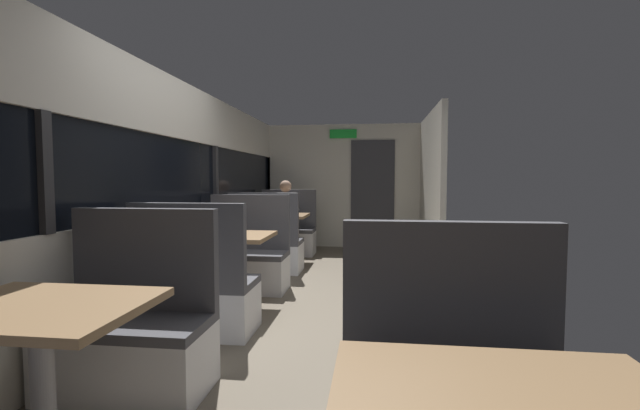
{
  "coord_description": "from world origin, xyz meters",
  "views": [
    {
      "loc": [
        0.55,
        -3.74,
        1.29
      ],
      "look_at": [
        -0.1,
        1.43,
        0.96
      ],
      "focal_mm": 23.66,
      "sensor_mm": 36.0,
      "label": 1
    }
  ],
  "objects_px": {
    "bench_near_window_facing_entry": "(132,337)",
    "bench_far_window_facing_entry": "(287,235)",
    "dining_table_mid_window": "(225,244)",
    "bench_mid_window_facing_end": "(197,294)",
    "dining_table_near_window": "(40,327)",
    "coffee_cup_primary": "(223,228)",
    "dining_table_far_window": "(278,221)",
    "bench_far_window_facing_end": "(267,248)",
    "bench_mid_window_facing_entry": "(247,262)",
    "seated_passenger": "(286,223)",
    "bench_front_aisle_facing_entry": "(454,410)"
  },
  "relations": [
    {
      "from": "bench_near_window_facing_entry",
      "to": "bench_front_aisle_facing_entry",
      "type": "height_order",
      "value": "same"
    },
    {
      "from": "bench_near_window_facing_entry",
      "to": "dining_table_far_window",
      "type": "bearing_deg",
      "value": 90.0
    },
    {
      "from": "bench_mid_window_facing_entry",
      "to": "dining_table_far_window",
      "type": "distance_m",
      "value": 1.67
    },
    {
      "from": "bench_front_aisle_facing_entry",
      "to": "coffee_cup_primary",
      "type": "relative_size",
      "value": 12.22
    },
    {
      "from": "bench_mid_window_facing_end",
      "to": "bench_far_window_facing_entry",
      "type": "height_order",
      "value": "same"
    },
    {
      "from": "bench_far_window_facing_end",
      "to": "seated_passenger",
      "type": "distance_m",
      "value": 1.34
    },
    {
      "from": "dining_table_near_window",
      "to": "bench_mid_window_facing_entry",
      "type": "distance_m",
      "value": 3.06
    },
    {
      "from": "bench_mid_window_facing_end",
      "to": "coffee_cup_primary",
      "type": "relative_size",
      "value": 12.22
    },
    {
      "from": "bench_far_window_facing_entry",
      "to": "bench_far_window_facing_end",
      "type": "bearing_deg",
      "value": -90.0
    },
    {
      "from": "dining_table_near_window",
      "to": "bench_mid_window_facing_entry",
      "type": "height_order",
      "value": "bench_mid_window_facing_entry"
    },
    {
      "from": "bench_near_window_facing_entry",
      "to": "dining_table_mid_window",
      "type": "xyz_separation_m",
      "value": [
        0.0,
        1.64,
        0.31
      ]
    },
    {
      "from": "bench_mid_window_facing_entry",
      "to": "bench_front_aisle_facing_entry",
      "type": "height_order",
      "value": "same"
    },
    {
      "from": "bench_mid_window_facing_entry",
      "to": "coffee_cup_primary",
      "type": "distance_m",
      "value": 0.72
    },
    {
      "from": "dining_table_mid_window",
      "to": "bench_far_window_facing_entry",
      "type": "height_order",
      "value": "bench_far_window_facing_entry"
    },
    {
      "from": "coffee_cup_primary",
      "to": "seated_passenger",
      "type": "bearing_deg",
      "value": 88.38
    },
    {
      "from": "dining_table_near_window",
      "to": "bench_front_aisle_facing_entry",
      "type": "distance_m",
      "value": 1.82
    },
    {
      "from": "dining_table_mid_window",
      "to": "dining_table_far_window",
      "type": "height_order",
      "value": "same"
    },
    {
      "from": "bench_near_window_facing_entry",
      "to": "seated_passenger",
      "type": "relative_size",
      "value": 0.87
    },
    {
      "from": "seated_passenger",
      "to": "bench_near_window_facing_entry",
      "type": "bearing_deg",
      "value": -90.0
    },
    {
      "from": "bench_mid_window_facing_entry",
      "to": "coffee_cup_primary",
      "type": "height_order",
      "value": "bench_mid_window_facing_entry"
    },
    {
      "from": "bench_near_window_facing_entry",
      "to": "bench_far_window_facing_end",
      "type": "bearing_deg",
      "value": 90.0
    },
    {
      "from": "dining_table_near_window",
      "to": "bench_near_window_facing_entry",
      "type": "xyz_separation_m",
      "value": [
        0.0,
        0.7,
        -0.31
      ]
    },
    {
      "from": "bench_front_aisle_facing_entry",
      "to": "seated_passenger",
      "type": "distance_m",
      "value": 5.51
    },
    {
      "from": "bench_mid_window_facing_end",
      "to": "dining_table_mid_window",
      "type": "bearing_deg",
      "value": 90.0
    },
    {
      "from": "bench_far_window_facing_entry",
      "to": "coffee_cup_primary",
      "type": "height_order",
      "value": "bench_far_window_facing_entry"
    },
    {
      "from": "dining_table_near_window",
      "to": "seated_passenger",
      "type": "height_order",
      "value": "seated_passenger"
    },
    {
      "from": "bench_near_window_facing_entry",
      "to": "bench_far_window_facing_entry",
      "type": "bearing_deg",
      "value": 90.0
    },
    {
      "from": "dining_table_far_window",
      "to": "dining_table_near_window",
      "type": "bearing_deg",
      "value": -90.0
    },
    {
      "from": "bench_far_window_facing_entry",
      "to": "bench_front_aisle_facing_entry",
      "type": "height_order",
      "value": "same"
    },
    {
      "from": "dining_table_mid_window",
      "to": "seated_passenger",
      "type": "xyz_separation_m",
      "value": [
        0.0,
        2.97,
        -0.1
      ]
    },
    {
      "from": "dining_table_mid_window",
      "to": "dining_table_far_window",
      "type": "distance_m",
      "value": 2.34
    },
    {
      "from": "dining_table_mid_window",
      "to": "bench_mid_window_facing_end",
      "type": "height_order",
      "value": "bench_mid_window_facing_end"
    },
    {
      "from": "bench_front_aisle_facing_entry",
      "to": "bench_near_window_facing_entry",
      "type": "bearing_deg",
      "value": 161.47
    },
    {
      "from": "bench_far_window_facing_end",
      "to": "bench_far_window_facing_entry",
      "type": "xyz_separation_m",
      "value": [
        0.0,
        1.4,
        0.0
      ]
    },
    {
      "from": "bench_near_window_facing_entry",
      "to": "bench_mid_window_facing_entry",
      "type": "distance_m",
      "value": 2.34
    },
    {
      "from": "bench_mid_window_facing_end",
      "to": "bench_front_aisle_facing_entry",
      "type": "distance_m",
      "value": 2.36
    },
    {
      "from": "dining_table_far_window",
      "to": "bench_mid_window_facing_end",
      "type": "bearing_deg",
      "value": -90.0
    },
    {
      "from": "bench_mid_window_facing_end",
      "to": "bench_far_window_facing_end",
      "type": "distance_m",
      "value": 2.34
    },
    {
      "from": "dining_table_mid_window",
      "to": "bench_mid_window_facing_end",
      "type": "bearing_deg",
      "value": -90.0
    },
    {
      "from": "bench_near_window_facing_entry",
      "to": "coffee_cup_primary",
      "type": "bearing_deg",
      "value": 92.53
    },
    {
      "from": "dining_table_mid_window",
      "to": "bench_far_window_facing_entry",
      "type": "bearing_deg",
      "value": 90.0
    },
    {
      "from": "dining_table_near_window",
      "to": "coffee_cup_primary",
      "type": "relative_size",
      "value": 10.0
    },
    {
      "from": "bench_near_window_facing_entry",
      "to": "seated_passenger",
      "type": "height_order",
      "value": "seated_passenger"
    },
    {
      "from": "bench_far_window_facing_end",
      "to": "bench_front_aisle_facing_entry",
      "type": "bearing_deg",
      "value": -65.26
    },
    {
      "from": "dining_table_near_window",
      "to": "bench_mid_window_facing_end",
      "type": "relative_size",
      "value": 0.82
    },
    {
      "from": "bench_mid_window_facing_end",
      "to": "bench_far_window_facing_end",
      "type": "height_order",
      "value": "same"
    },
    {
      "from": "dining_table_near_window",
      "to": "seated_passenger",
      "type": "xyz_separation_m",
      "value": [
        0.0,
        5.31,
        -0.1
      ]
    },
    {
      "from": "dining_table_near_window",
      "to": "dining_table_far_window",
      "type": "distance_m",
      "value": 4.68
    },
    {
      "from": "dining_table_far_window",
      "to": "bench_far_window_facing_end",
      "type": "height_order",
      "value": "bench_far_window_facing_end"
    },
    {
      "from": "bench_near_window_facing_entry",
      "to": "bench_far_window_facing_entry",
      "type": "xyz_separation_m",
      "value": [
        0.0,
        4.68,
        0.0
      ]
    }
  ]
}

